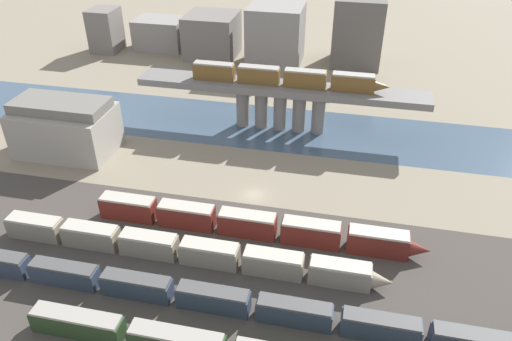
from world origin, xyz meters
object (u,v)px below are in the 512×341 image
(train_yard_far, at_px, (186,250))
(warehouse_building, at_px, (65,127))
(train_on_bridge, at_px, (286,77))
(train_yard_outer, at_px, (254,225))
(train_yard_mid, at_px, (183,294))

(train_yard_far, relative_size, warehouse_building, 3.16)
(train_on_bridge, xyz_separation_m, train_yard_far, (-7.83, -47.17, -10.96))
(train_on_bridge, xyz_separation_m, train_yard_outer, (1.35, -39.02, -10.74))
(train_on_bridge, relative_size, warehouse_building, 2.19)
(train_yard_mid, distance_m, train_yard_outer, 18.18)
(train_yard_mid, distance_m, train_yard_far, 9.13)
(train_yard_mid, bearing_deg, train_yard_far, 106.09)
(train_on_bridge, relative_size, train_yard_mid, 0.46)
(train_yard_outer, xyz_separation_m, warehouse_building, (-45.26, 19.13, 3.54))
(train_on_bridge, height_order, train_yard_far, train_on_bridge)
(warehouse_building, bearing_deg, train_on_bridge, 24.37)
(train_yard_outer, bearing_deg, warehouse_building, 157.09)
(train_yard_outer, relative_size, warehouse_building, 2.81)
(train_yard_far, relative_size, train_yard_outer, 1.12)
(train_yard_mid, xyz_separation_m, warehouse_building, (-38.61, 36.05, 3.89))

